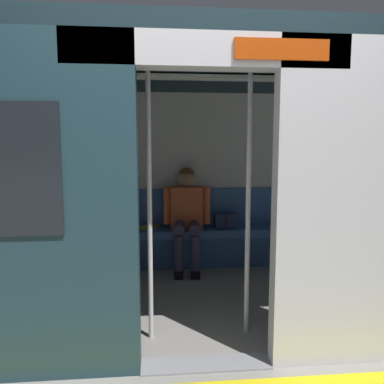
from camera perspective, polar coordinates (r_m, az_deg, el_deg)
ground_plane at (r=2.69m, az=2.15°, el=-24.84°), size 60.00×60.00×0.00m
train_car at (r=3.40m, az=-0.99°, el=7.32°), size 6.40×2.60×2.19m
bench_seat at (r=4.49m, az=-1.29°, el=-6.92°), size 3.08×0.44×0.45m
person_seated at (r=4.38m, az=-0.79°, el=-2.93°), size 0.55×0.69×1.17m
handbag at (r=4.54m, az=5.10°, el=-4.35°), size 0.26×0.15×0.17m
book at (r=4.54m, az=-6.48°, el=-5.28°), size 0.22×0.26×0.03m
grab_pole_door at (r=2.68m, az=-6.51°, el=-1.47°), size 0.04×0.04×2.05m
grab_pole_far at (r=2.78m, az=8.56°, el=-1.19°), size 0.04×0.04×2.05m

